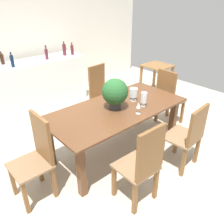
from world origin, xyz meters
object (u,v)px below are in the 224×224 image
Objects in this scene: chair_near_right at (189,134)px; wine_bottle_amber at (2,59)px; chair_head_end at (37,154)px; wine_bottle_tall at (64,50)px; chair_near_left at (143,163)px; crystal_vase_left at (134,93)px; wine_glass at (138,106)px; wine_bottle_green at (46,54)px; flower_centerpiece at (115,92)px; crystal_vase_center_near at (144,98)px; dining_table at (117,115)px; side_table at (157,73)px; wine_bottle_dark at (12,61)px; chair_far_right at (101,92)px; chair_foot_end at (168,96)px; wine_bottle_clear at (72,50)px; kitchen_counter at (40,84)px.

wine_bottle_amber reaches higher than chair_near_right.
wine_bottle_tall reaches higher than chair_head_end.
crystal_vase_left is (0.81, 0.92, 0.30)m from chair_near_left.
chair_near_left is at bearing -133.12° from wine_glass.
wine_glass is at bearing -90.51° from wine_bottle_green.
crystal_vase_center_near is at bearing -31.84° from flower_centerpiece.
flower_centerpiece is (-0.04, -0.00, 0.36)m from dining_table.
chair_near_left reaches higher than side_table.
crystal_vase_center_near is at bearing 24.88° from wine_glass.
wine_bottle_amber is at bearing -75.33° from chair_near_right.
wine_bottle_amber is at bearing 103.11° from wine_bottle_dark.
wine_glass is 2.56m from wine_bottle_dark.
wine_bottle_amber is at bearing 121.42° from chair_far_right.
chair_near_left is at bearing -131.21° from crystal_vase_left.
chair_head_end is (-1.69, -0.92, -0.01)m from chair_far_right.
chair_far_right reaches higher than dining_table.
chair_head_end is 1.40m from wine_glass.
crystal_vase_left is at bearing 82.08° from crystal_vase_center_near.
wine_bottle_dark reaches higher than chair_foot_end.
chair_near_right is 3.52× the size of wine_bottle_dark.
wine_bottle_tall is (0.21, 2.25, 0.24)m from crystal_vase_left.
wine_bottle_amber is at bearing 105.54° from dining_table.
wine_bottle_clear is (0.75, 2.20, 0.10)m from flower_centerpiece.
chair_foot_end is 1.39m from side_table.
wine_bottle_green reaches higher than chair_foot_end.
chair_near_right is at bearing -71.11° from wine_bottle_amber.
chair_near_right is 3.23× the size of wine_bottle_tall.
chair_foot_end is 3.84× the size of wine_bottle_dark.
dining_table is at bearing -87.78° from kitchen_counter.
wine_glass is 2.63m from wine_bottle_tall.
wine_bottle_amber reaches higher than flower_centerpiece.
wine_bottle_dark is (-1.06, 1.21, 0.53)m from chair_far_right.
crystal_vase_center_near is 0.72× the size of wine_bottle_tall.
dining_table is 1.92× the size of chair_far_right.
flower_centerpiece reaches higher than dining_table.
wine_bottle_green is (0.72, 0.08, -0.00)m from wine_bottle_dark.
kitchen_counter is (-0.43, 2.27, -0.38)m from crystal_vase_left.
wine_bottle_clear is 1.07× the size of wine_bottle_amber.
crystal_vase_center_near is at bearing -97.92° from crystal_vase_left.
chair_foot_end is 2.32m from wine_bottle_clear.
chair_head_end is 2.64m from wine_bottle_green.
chair_near_left is at bearing -144.04° from side_table.
crystal_vase_center_near is 0.88× the size of wine_bottle_amber.
chair_head_end is 1.28m from flower_centerpiece.
chair_near_left reaches higher than kitchen_counter.
kitchen_counter is at bearing 91.27° from flower_centerpiece.
chair_foot_end is 2.39× the size of flower_centerpiece.
dining_table is 2.14× the size of chair_near_right.
wine_bottle_tall is (0.65, -0.02, 0.62)m from kitchen_counter.
crystal_vase_left is 0.82× the size of wine_bottle_amber.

